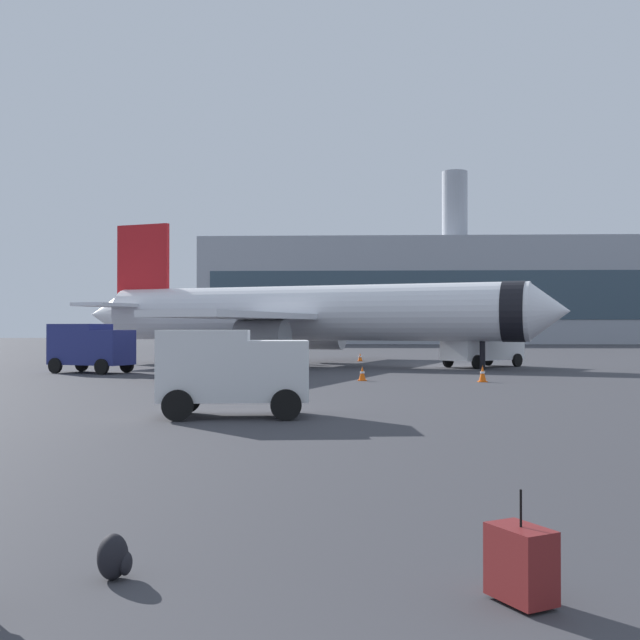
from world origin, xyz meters
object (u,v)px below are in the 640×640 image
(traveller_backpack, at_px, (114,557))
(safety_cone_mid, at_px, (362,374))
(safety_cone_far, at_px, (360,357))
(cargo_van, at_px, (232,368))
(safety_cone_near, at_px, (483,374))
(rolling_suitcase, at_px, (521,563))
(service_truck, at_px, (90,346))
(fuel_truck, at_px, (482,341))
(airplane_at_gate, at_px, (305,314))

(traveller_backpack, bearing_deg, safety_cone_mid, 84.17)
(safety_cone_far, height_order, traveller_backpack, safety_cone_far)
(cargo_van, xyz_separation_m, safety_cone_near, (10.06, 15.23, -1.04))
(safety_cone_far, distance_m, rolling_suitcase, 54.17)
(safety_cone_near, bearing_deg, traveller_backpack, -106.72)
(safety_cone_mid, bearing_deg, safety_cone_near, -6.82)
(safety_cone_mid, bearing_deg, cargo_van, -104.66)
(service_truck, xyz_separation_m, safety_cone_mid, (15.95, -6.13, -1.25))
(safety_cone_near, bearing_deg, safety_cone_mid, 173.18)
(safety_cone_mid, relative_size, rolling_suitcase, 0.67)
(fuel_truck, distance_m, cargo_van, 32.27)
(safety_cone_near, bearing_deg, service_truck, 162.61)
(cargo_van, bearing_deg, service_truck, 118.10)
(traveller_backpack, bearing_deg, airplane_at_gate, 90.72)
(airplane_at_gate, distance_m, cargo_van, 30.81)
(cargo_van, distance_m, safety_cone_mid, 16.50)
(safety_cone_mid, bearing_deg, safety_cone_far, 89.45)
(safety_cone_mid, xyz_separation_m, rolling_suitcase, (0.99, -31.35, 0.03))
(safety_cone_mid, bearing_deg, fuel_truck, 58.80)
(service_truck, height_order, fuel_truck, fuel_truck)
(cargo_van, xyz_separation_m, safety_cone_far, (4.38, 38.74, -1.13))
(safety_cone_far, height_order, rolling_suitcase, rolling_suitcase)
(airplane_at_gate, relative_size, safety_cone_mid, 47.57)
(cargo_van, height_order, traveller_backpack, cargo_van)
(airplane_at_gate, bearing_deg, traveller_backpack, -89.28)
(safety_cone_mid, distance_m, traveller_backpack, 30.94)
(airplane_at_gate, bearing_deg, cargo_van, -90.84)
(airplane_at_gate, height_order, cargo_van, airplane_at_gate)
(service_truck, xyz_separation_m, rolling_suitcase, (16.94, -37.49, -1.22))
(safety_cone_far, bearing_deg, rolling_suitcase, -89.18)
(fuel_truck, height_order, rolling_suitcase, fuel_truck)
(airplane_at_gate, xyz_separation_m, service_truck, (-12.23, -8.67, -2.05))
(cargo_van, bearing_deg, safety_cone_mid, 75.34)
(cargo_van, distance_m, rolling_suitcase, 16.29)
(rolling_suitcase, bearing_deg, cargo_van, 108.49)
(safety_cone_mid, height_order, rolling_suitcase, rolling_suitcase)
(fuel_truck, bearing_deg, safety_cone_far, 132.12)
(cargo_van, distance_m, traveller_backpack, 14.94)
(safety_cone_near, bearing_deg, safety_cone_far, 103.57)
(service_truck, distance_m, safety_cone_near, 22.92)
(rolling_suitcase, height_order, traveller_backpack, rolling_suitcase)
(airplane_at_gate, height_order, safety_cone_near, airplane_at_gate)
(airplane_at_gate, xyz_separation_m, cargo_van, (-0.45, -30.73, -2.21))
(safety_cone_mid, bearing_deg, service_truck, 158.96)
(fuel_truck, height_order, cargo_van, fuel_truck)
(safety_cone_far, relative_size, rolling_suitcase, 0.59)
(airplane_at_gate, relative_size, fuel_truck, 5.71)
(airplane_at_gate, xyz_separation_m, safety_cone_near, (9.61, -15.51, -3.25))
(safety_cone_mid, bearing_deg, airplane_at_gate, 104.10)
(rolling_suitcase, bearing_deg, safety_cone_near, 80.91)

